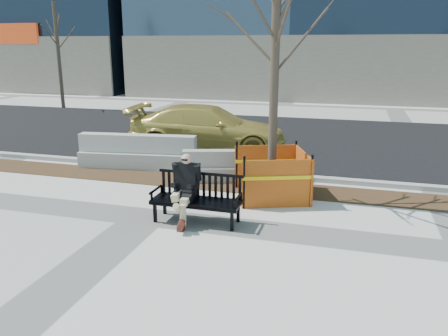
# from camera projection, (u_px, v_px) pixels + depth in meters

# --- Properties ---
(ground) EXTENTS (120.00, 120.00, 0.00)m
(ground) POSITION_uv_depth(u_px,v_px,m) (146.00, 217.00, 9.35)
(ground) COLOR beige
(ground) RESTS_ON ground
(mulch_strip) EXTENTS (40.00, 1.20, 0.02)m
(mulch_strip) POSITION_uv_depth(u_px,v_px,m) (190.00, 181.00, 11.75)
(mulch_strip) COLOR #47301C
(mulch_strip) RESTS_ON ground
(asphalt_street) EXTENTS (60.00, 10.40, 0.01)m
(asphalt_street) POSITION_uv_depth(u_px,v_px,m) (245.00, 136.00, 17.50)
(asphalt_street) COLOR black
(asphalt_street) RESTS_ON ground
(curb) EXTENTS (60.00, 0.25, 0.12)m
(curb) POSITION_uv_depth(u_px,v_px,m) (201.00, 170.00, 12.62)
(curb) COLOR #9E9B93
(curb) RESTS_ON ground
(bench) EXTENTS (1.85, 0.67, 0.98)m
(bench) POSITION_uv_depth(u_px,v_px,m) (197.00, 222.00, 9.08)
(bench) COLOR black
(bench) RESTS_ON ground
(seated_man) EXTENTS (0.58, 0.97, 1.35)m
(seated_man) POSITION_uv_depth(u_px,v_px,m) (186.00, 220.00, 9.20)
(seated_man) COLOR black
(seated_man) RESTS_ON ground
(tree_fence) EXTENTS (3.04, 3.04, 5.90)m
(tree_fence) POSITION_uv_depth(u_px,v_px,m) (271.00, 197.00, 10.58)
(tree_fence) COLOR orange
(tree_fence) RESTS_ON ground
(sedan) EXTENTS (5.41, 2.59, 1.52)m
(sedan) POSITION_uv_depth(u_px,v_px,m) (208.00, 151.00, 15.17)
(sedan) COLOR #B49D42
(sedan) RESTS_ON ground
(jersey_barrier_left) EXTENTS (3.48, 1.12, 0.98)m
(jersey_barrier_left) POSITION_uv_depth(u_px,v_px,m) (139.00, 167.00, 13.11)
(jersey_barrier_left) COLOR #A7A49C
(jersey_barrier_left) RESTS_ON ground
(jersey_barrier_right) EXTENTS (2.90, 1.36, 0.82)m
(jersey_barrier_right) POSITION_uv_depth(u_px,v_px,m) (237.00, 180.00, 11.87)
(jersey_barrier_right) COLOR gray
(jersey_barrier_right) RESTS_ON ground
(far_tree_left) EXTENTS (2.70, 2.70, 6.15)m
(far_tree_left) POSITION_uv_depth(u_px,v_px,m) (64.00, 108.00, 25.46)
(far_tree_left) COLOR #4B3E30
(far_tree_left) RESTS_ON ground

